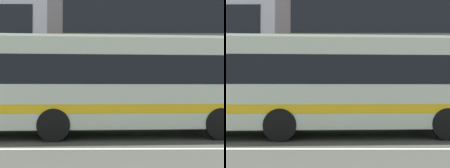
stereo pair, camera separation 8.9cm
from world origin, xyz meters
TOP-DOWN VIEW (x-y plane):
  - apartment_block_right at (15.42, 14.72)m, footprint 24.98×9.48m
  - transit_bus at (5.78, 2.33)m, footprint 11.11×3.12m

SIDE VIEW (x-z plane):
  - transit_bus at x=5.78m, z-range 0.17..3.47m
  - apartment_block_right at x=15.42m, z-range 0.00..10.84m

